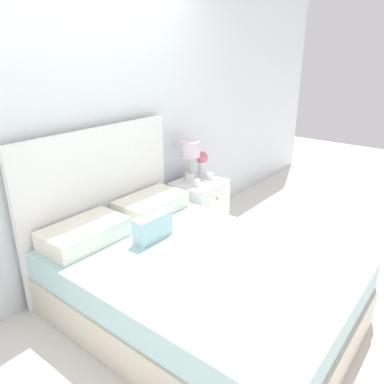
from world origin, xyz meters
The scene contains 8 objects.
ground_plane centered at (0.00, 0.00, 0.00)m, with size 12.00×12.00×0.00m, color silver.
wall_back centered at (0.00, 0.07, 1.30)m, with size 8.00×0.06×2.60m.
bed centered at (0.00, -0.94, 0.28)m, with size 1.47×2.05×1.26m.
nightstand centered at (1.05, -0.24, 0.29)m, with size 0.50×0.46×0.58m.
table_lamp centered at (1.01, -0.15, 0.87)m, with size 0.20×0.20×0.41m.
flower_vase centered at (1.21, -0.15, 0.73)m, with size 0.12×0.12×0.26m.
teacup centered at (1.17, -0.28, 0.61)m, with size 0.12×0.12×0.07m.
alarm_clock centered at (0.93, -0.30, 0.61)m, with size 0.06×0.05×0.07m.
Camera 1 is at (-1.77, -2.38, 1.84)m, focal length 35.00 mm.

